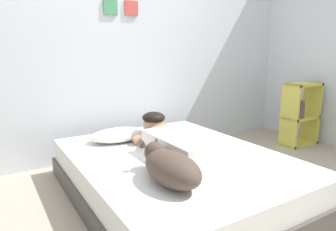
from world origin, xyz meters
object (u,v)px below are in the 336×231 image
(bed, at_px, (176,175))
(bookshelf, at_px, (300,114))
(dog, at_px, (170,166))
(person_lying, at_px, (176,140))
(cell_phone, at_px, (178,153))
(pillow, at_px, (119,135))
(coffee_cup, at_px, (158,135))

(bed, relative_size, bookshelf, 2.56)
(dog, bearing_deg, bookshelf, 17.57)
(person_lying, xyz_separation_m, cell_phone, (0.00, -0.02, -0.10))
(bed, height_order, pillow, pillow)
(pillow, relative_size, cell_phone, 3.71)
(dog, distance_m, coffee_cup, 0.93)
(person_lying, relative_size, cell_phone, 6.57)
(pillow, distance_m, dog, 0.99)
(bed, distance_m, bookshelf, 2.03)
(dog, bearing_deg, pillow, 85.64)
(pillow, xyz_separation_m, bookshelf, (2.22, -0.26, -0.00))
(dog, bearing_deg, person_lying, 52.81)
(dog, distance_m, bookshelf, 2.41)
(dog, bearing_deg, cell_phone, 51.29)
(person_lying, xyz_separation_m, coffee_cup, (0.06, 0.41, -0.07))
(bookshelf, bearing_deg, dog, -162.43)
(cell_phone, relative_size, bookshelf, 0.19)
(bed, height_order, cell_phone, cell_phone)
(pillow, relative_size, coffee_cup, 4.16)
(pillow, relative_size, person_lying, 0.57)
(dog, distance_m, cell_phone, 0.54)
(bed, bearing_deg, bookshelf, 9.48)
(coffee_cup, height_order, bookshelf, bookshelf)
(pillow, xyz_separation_m, dog, (-0.08, -0.99, 0.05))
(person_lying, bearing_deg, pillow, 114.56)
(person_lying, distance_m, cell_phone, 0.10)
(person_lying, distance_m, bookshelf, 1.99)
(bookshelf, bearing_deg, person_lying, -171.51)
(person_lying, height_order, bookshelf, bookshelf)
(pillow, distance_m, cell_phone, 0.63)
(bed, bearing_deg, pillow, 111.35)
(coffee_cup, distance_m, bookshelf, 1.91)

